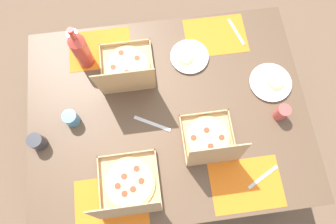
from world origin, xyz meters
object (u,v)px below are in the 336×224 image
(soda_bottle, at_px, (81,50))
(cup_dark, at_px, (37,142))
(plate_far_right, at_px, (271,83))
(cup_clear_left, at_px, (282,113))
(plate_near_right, at_px, (189,57))
(cup_spare, at_px, (75,38))
(cup_red, at_px, (71,118))
(pizza_box_edge_far, at_px, (127,70))
(pizza_box_center, at_px, (129,189))
(pizza_box_corner_right, at_px, (209,141))

(soda_bottle, bearing_deg, cup_dark, 59.39)
(cup_dark, bearing_deg, plate_far_right, -172.07)
(soda_bottle, height_order, cup_clear_left, soda_bottle)
(soda_bottle, relative_size, cup_clear_left, 3.31)
(plate_near_right, distance_m, cup_spare, 0.66)
(plate_far_right, distance_m, cup_red, 1.11)
(cup_red, bearing_deg, cup_clear_left, 173.99)
(cup_red, height_order, cup_dark, cup_dark)
(pizza_box_edge_far, bearing_deg, cup_clear_left, 155.67)
(cup_spare, bearing_deg, cup_red, 85.52)
(cup_dark, bearing_deg, cup_red, -149.41)
(pizza_box_center, relative_size, soda_bottle, 1.04)
(pizza_box_center, height_order, cup_red, pizza_box_center)
(cup_spare, bearing_deg, pizza_box_center, 104.81)
(soda_bottle, bearing_deg, pizza_box_edge_far, 154.99)
(pizza_box_corner_right, bearing_deg, cup_clear_left, -165.80)
(pizza_box_corner_right, relative_size, cup_dark, 3.42)
(plate_far_right, xyz_separation_m, plate_near_right, (0.43, -0.22, 0.00))
(plate_near_right, bearing_deg, plate_far_right, 153.05)
(plate_far_right, height_order, cup_spare, cup_spare)
(pizza_box_edge_far, relative_size, plate_near_right, 1.55)
(plate_near_right, relative_size, cup_clear_left, 2.26)
(pizza_box_center, height_order, plate_far_right, pizza_box_center)
(cup_spare, bearing_deg, pizza_box_edge_far, 139.78)
(pizza_box_center, bearing_deg, cup_dark, -33.58)
(pizza_box_corner_right, xyz_separation_m, cup_red, (0.70, -0.22, -0.00))
(pizza_box_edge_far, xyz_separation_m, cup_spare, (0.28, -0.24, -0.00))
(plate_near_right, distance_m, soda_bottle, 0.60)
(pizza_box_corner_right, bearing_deg, plate_near_right, -87.22)
(plate_far_right, bearing_deg, cup_spare, -20.64)
(plate_near_right, distance_m, cup_dark, 0.94)
(pizza_box_edge_far, distance_m, cup_spare, 0.37)
(cup_red, relative_size, cup_dark, 0.97)
(pizza_box_edge_far, distance_m, pizza_box_corner_right, 0.60)
(cup_clear_left, bearing_deg, plate_near_right, -43.59)
(pizza_box_corner_right, distance_m, soda_bottle, 0.84)
(cup_spare, relative_size, cup_dark, 1.13)
(pizza_box_center, height_order, pizza_box_corner_right, pizza_box_center)
(plate_far_right, xyz_separation_m, soda_bottle, (1.01, -0.27, 0.12))
(cup_spare, bearing_deg, plate_near_right, 163.94)
(plate_far_right, height_order, plate_near_right, same)
(plate_far_right, relative_size, cup_dark, 2.65)
(pizza_box_edge_far, height_order, cup_spare, pizza_box_edge_far)
(pizza_box_edge_far, distance_m, soda_bottle, 0.26)
(cup_clear_left, distance_m, cup_dark, 1.28)
(pizza_box_center, height_order, plate_near_right, pizza_box_center)
(cup_red, bearing_deg, plate_far_right, -176.15)
(plate_far_right, distance_m, cup_spare, 1.14)
(plate_near_right, distance_m, cup_red, 0.74)
(soda_bottle, height_order, cup_dark, soda_bottle)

